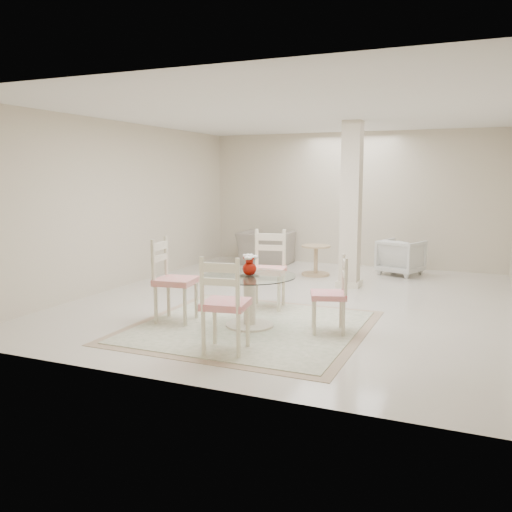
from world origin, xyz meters
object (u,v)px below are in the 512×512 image
at_px(dining_chair_north, 268,263).
at_px(armchair_white, 401,257).
at_px(dining_table, 250,301).
at_px(dining_chair_east, 334,289).
at_px(red_vase, 250,265).
at_px(dining_chair_south, 224,297).
at_px(column, 351,205).
at_px(recliner_taupe, 266,248).
at_px(side_table, 316,261).
at_px(dining_chair_west, 170,274).

height_order(dining_chair_north, armchair_white, dining_chair_north).
bearing_deg(dining_table, dining_chair_east, 9.38).
relative_size(red_vase, dining_chair_south, 0.23).
distance_m(dining_table, dining_chair_north, 1.07).
height_order(column, red_vase, column).
bearing_deg(column, recliner_taupe, 143.03).
bearing_deg(dining_chair_east, column, 170.55).
xyz_separation_m(column, recliner_taupe, (-2.14, 1.61, -1.01)).
height_order(column, dining_chair_north, column).
relative_size(armchair_white, side_table, 1.29).
distance_m(dining_table, dining_chair_east, 1.03).
bearing_deg(dining_chair_north, dining_chair_east, -47.24).
xyz_separation_m(dining_chair_north, dining_chair_west, (-0.86, -1.17, -0.01)).
bearing_deg(dining_table, red_vase, -18.43).
relative_size(dining_chair_north, side_table, 2.14).
height_order(dining_chair_north, side_table, dining_chair_north).
bearing_deg(dining_chair_north, dining_table, -92.10).
bearing_deg(dining_table, armchair_white, 75.09).
bearing_deg(dining_chair_north, armchair_white, 57.48).
xyz_separation_m(dining_table, dining_chair_south, (0.16, -1.01, 0.27)).
relative_size(dining_chair_north, armchair_white, 1.65).
bearing_deg(dining_chair_north, side_table, 81.46).
height_order(dining_chair_north, dining_chair_south, dining_chair_north).
height_order(dining_table, dining_chair_south, dining_chair_south).
bearing_deg(dining_chair_west, dining_table, -89.61).
bearing_deg(dining_chair_south, dining_table, -90.45).
height_order(column, dining_chair_west, column).
height_order(red_vase, dining_chair_south, dining_chair_south).
bearing_deg(column, dining_chair_west, -116.95).
bearing_deg(dining_chair_north, column, 58.68).
height_order(red_vase, armchair_white, red_vase).
relative_size(red_vase, dining_chair_west, 0.22).
relative_size(dining_chair_west, recliner_taupe, 1.13).
distance_m(column, dining_table, 3.12).
bearing_deg(dining_chair_west, dining_chair_north, -44.47).
bearing_deg(red_vase, dining_chair_east, 9.41).
relative_size(column, recliner_taupe, 2.60).
height_order(dining_chair_north, recliner_taupe, dining_chair_north).
bearing_deg(recliner_taupe, column, 141.21).
bearing_deg(red_vase, dining_chair_north, 98.94).
distance_m(dining_chair_east, side_table, 3.74).
bearing_deg(column, dining_chair_east, -80.44).
height_order(dining_chair_east, dining_chair_west, dining_chair_west).
xyz_separation_m(column, red_vase, (-0.54, -2.90, -0.58)).
xyz_separation_m(red_vase, recliner_taupe, (-1.61, 4.52, -0.43)).
bearing_deg(dining_chair_south, dining_chair_east, -134.88).
relative_size(dining_chair_east, dining_chair_south, 0.89).
bearing_deg(dining_table, side_table, 94.25).
bearing_deg(recliner_taupe, red_vase, 107.75).
height_order(red_vase, recliner_taupe, red_vase).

